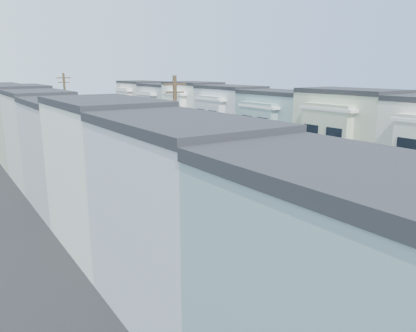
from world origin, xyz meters
TOP-DOWN VIEW (x-y plane):
  - ground at (0.00, 0.00)m, footprint 160.00×160.00m
  - road_slab at (0.00, 15.00)m, footprint 12.00×70.00m
  - curb_left at (-6.05, 15.00)m, footprint 0.30×70.00m
  - curb_right at (6.05, 15.00)m, footprint 0.30×70.00m
  - sidewalk_left at (-7.35, 15.00)m, footprint 2.60×70.00m
  - sidewalk_right at (7.35, 15.00)m, footprint 2.60×70.00m
  - centerline at (0.00, 15.00)m, footprint 0.12×70.00m
  - townhouse_row_left at (-11.15, 15.00)m, footprint 5.00×70.00m
  - townhouse_row_right at (11.15, 15.00)m, footprint 5.00×70.00m
  - tree_a at (-6.30, -14.23)m, footprint 4.70×4.70m
  - tree_b at (-6.30, -2.53)m, footprint 4.70×4.70m
  - tree_c at (-6.30, 4.62)m, footprint 4.70×4.70m
  - tree_d at (-6.30, 16.78)m, footprint 4.70×4.70m
  - tree_e at (-6.30, 31.12)m, footprint 4.70×4.70m
  - tree_far_r at (6.89, 30.66)m, footprint 3.10×3.10m
  - utility_pole_near at (-6.30, 2.00)m, footprint 1.60×0.26m
  - utility_pole_far at (-6.30, 28.00)m, footprint 1.60×0.26m
  - fedex_truck at (2.17, 10.08)m, footprint 2.30×5.97m
  - lead_sedan at (2.66, 18.06)m, footprint 2.01×4.63m
  - parked_left_b at (-4.90, -7.46)m, footprint 2.31×4.87m
  - parked_left_c at (-4.90, 0.56)m, footprint 2.55×5.30m
  - parked_left_d at (-4.90, 13.64)m, footprint 2.13×4.83m
  - parked_right_a at (4.90, -6.23)m, footprint 1.81×4.66m
  - parked_right_b at (4.90, -0.92)m, footprint 1.86×4.29m
  - parked_right_c at (4.90, 19.33)m, footprint 1.98×4.56m
  - parked_right_d at (4.90, 26.31)m, footprint 1.65×4.12m

SIDE VIEW (x-z plane):
  - ground at x=0.00m, z-range 0.00..0.00m
  - centerline at x=0.00m, z-range -0.01..0.01m
  - townhouse_row_left at x=-11.15m, z-range -4.25..4.25m
  - townhouse_row_right at x=11.15m, z-range -4.25..4.25m
  - road_slab at x=0.00m, z-range 0.00..0.02m
  - curb_left at x=-6.05m, z-range 0.00..0.15m
  - curb_right at x=6.05m, z-range 0.00..0.15m
  - sidewalk_left at x=-7.35m, z-range 0.00..0.15m
  - sidewalk_right at x=7.35m, z-range 0.00..0.15m
  - parked_right_d at x=4.90m, z-range 0.00..1.33m
  - parked_left_b at x=-4.90m, z-range 0.00..1.34m
  - parked_right_b at x=4.90m, z-range 0.00..1.36m
  - parked_left_d at x=-4.90m, z-range 0.00..1.43m
  - parked_left_c at x=-4.90m, z-range 0.00..1.46m
  - parked_right_c at x=4.90m, z-range 0.00..1.48m
  - lead_sedan at x=2.66m, z-range 0.00..1.50m
  - parked_right_a at x=4.90m, z-range 0.00..1.53m
  - fedex_truck at x=2.17m, z-range 0.17..3.03m
  - tree_far_r at x=6.89m, z-range 1.28..7.04m
  - tree_e at x=-6.30m, z-range 1.09..8.00m
  - tree_d at x=-6.30m, z-range 1.25..8.49m
  - tree_a at x=-6.30m, z-range 1.31..8.67m
  - tree_c at x=-6.30m, z-range 1.35..8.81m
  - utility_pole_near at x=-6.30m, z-range 0.15..10.15m
  - utility_pole_far at x=-6.30m, z-range 0.15..10.15m
  - tree_b at x=-6.30m, z-range 1.57..9.45m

